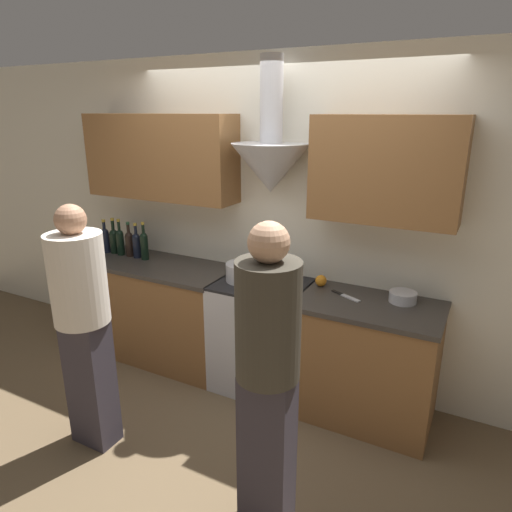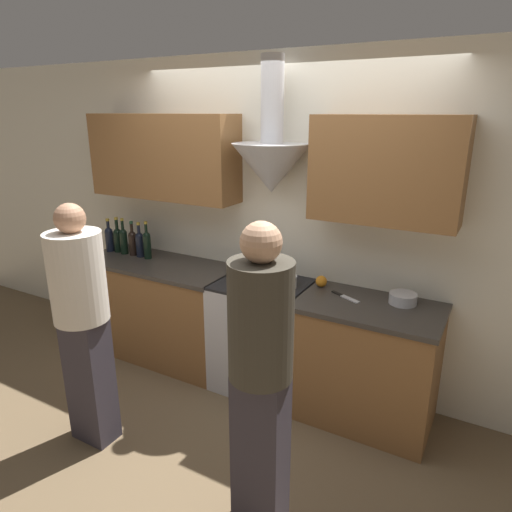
{
  "view_description": "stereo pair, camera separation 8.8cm",
  "coord_description": "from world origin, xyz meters",
  "px_view_note": "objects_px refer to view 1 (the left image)",
  "views": [
    {
      "loc": [
        1.5,
        -2.64,
        2.17
      ],
      "look_at": [
        0.0,
        0.2,
        1.15
      ],
      "focal_mm": 32.0,
      "sensor_mm": 36.0,
      "label": 1
    },
    {
      "loc": [
        1.57,
        -2.6,
        2.17
      ],
      "look_at": [
        0.0,
        0.2,
        1.15
      ],
      "focal_mm": 32.0,
      "sensor_mm": 36.0,
      "label": 2
    }
  ],
  "objects_px": {
    "wine_bottle_4": "(137,244)",
    "saucepan": "(403,297)",
    "stock_pot": "(243,272)",
    "wine_bottle_0": "(105,239)",
    "wine_bottle_2": "(120,241)",
    "person_foreground_left": "(83,319)",
    "mixing_bowl": "(282,281)",
    "wine_bottle_5": "(144,244)",
    "person_foreground_right": "(268,371)",
    "orange_fruit": "(321,281)",
    "stove_range": "(262,335)",
    "wine_bottle_1": "(114,239)",
    "wine_bottle_3": "(129,243)"
  },
  "relations": [
    {
      "from": "wine_bottle_1",
      "to": "mixing_bowl",
      "type": "distance_m",
      "value": 1.75
    },
    {
      "from": "wine_bottle_3",
      "to": "mixing_bowl",
      "type": "bearing_deg",
      "value": -1.44
    },
    {
      "from": "wine_bottle_0",
      "to": "mixing_bowl",
      "type": "distance_m",
      "value": 1.83
    },
    {
      "from": "orange_fruit",
      "to": "person_foreground_left",
      "type": "relative_size",
      "value": 0.05
    },
    {
      "from": "wine_bottle_2",
      "to": "orange_fruit",
      "type": "relative_size",
      "value": 3.91
    },
    {
      "from": "stove_range",
      "to": "stock_pot",
      "type": "bearing_deg",
      "value": -174.08
    },
    {
      "from": "wine_bottle_5",
      "to": "stove_range",
      "type": "bearing_deg",
      "value": -2.01
    },
    {
      "from": "wine_bottle_0",
      "to": "wine_bottle_4",
      "type": "relative_size",
      "value": 0.99
    },
    {
      "from": "stove_range",
      "to": "wine_bottle_3",
      "type": "distance_m",
      "value": 1.51
    },
    {
      "from": "wine_bottle_5",
      "to": "person_foreground_right",
      "type": "height_order",
      "value": "person_foreground_right"
    },
    {
      "from": "wine_bottle_5",
      "to": "person_foreground_right",
      "type": "xyz_separation_m",
      "value": [
        1.83,
        -1.22,
        -0.09
      ]
    },
    {
      "from": "mixing_bowl",
      "to": "saucepan",
      "type": "height_order",
      "value": "mixing_bowl"
    },
    {
      "from": "person_foreground_left",
      "to": "wine_bottle_2",
      "type": "bearing_deg",
      "value": 124.0
    },
    {
      "from": "wine_bottle_3",
      "to": "wine_bottle_4",
      "type": "height_order",
      "value": "same"
    },
    {
      "from": "saucepan",
      "to": "wine_bottle_3",
      "type": "bearing_deg",
      "value": -178.16
    },
    {
      "from": "stock_pot",
      "to": "mixing_bowl",
      "type": "xyz_separation_m",
      "value": [
        0.31,
        0.03,
        -0.03
      ]
    },
    {
      "from": "orange_fruit",
      "to": "person_foreground_right",
      "type": "relative_size",
      "value": 0.05
    },
    {
      "from": "saucepan",
      "to": "person_foreground_right",
      "type": "xyz_separation_m",
      "value": [
        -0.4,
        -1.31,
        0.02
      ]
    },
    {
      "from": "wine_bottle_0",
      "to": "orange_fruit",
      "type": "xyz_separation_m",
      "value": [
        2.1,
        0.12,
        -0.09
      ]
    },
    {
      "from": "wine_bottle_0",
      "to": "wine_bottle_2",
      "type": "bearing_deg",
      "value": 2.22
    },
    {
      "from": "stove_range",
      "to": "person_foreground_left",
      "type": "xyz_separation_m",
      "value": [
        -0.7,
        -1.13,
        0.46
      ]
    },
    {
      "from": "wine_bottle_2",
      "to": "wine_bottle_4",
      "type": "xyz_separation_m",
      "value": [
        0.19,
        0.0,
        -0.01
      ]
    },
    {
      "from": "wine_bottle_0",
      "to": "stock_pot",
      "type": "bearing_deg",
      "value": -2.13
    },
    {
      "from": "stock_pot",
      "to": "person_foreground_left",
      "type": "bearing_deg",
      "value": -116.03
    },
    {
      "from": "mixing_bowl",
      "to": "person_foreground_right",
      "type": "bearing_deg",
      "value": -68.38
    },
    {
      "from": "wine_bottle_2",
      "to": "wine_bottle_4",
      "type": "bearing_deg",
      "value": 1.35
    },
    {
      "from": "wine_bottle_1",
      "to": "wine_bottle_4",
      "type": "bearing_deg",
      "value": -2.68
    },
    {
      "from": "wine_bottle_4",
      "to": "saucepan",
      "type": "distance_m",
      "value": 2.34
    },
    {
      "from": "wine_bottle_0",
      "to": "wine_bottle_5",
      "type": "distance_m",
      "value": 0.47
    },
    {
      "from": "wine_bottle_2",
      "to": "orange_fruit",
      "type": "height_order",
      "value": "wine_bottle_2"
    },
    {
      "from": "stove_range",
      "to": "wine_bottle_2",
      "type": "xyz_separation_m",
      "value": [
        -1.49,
        0.05,
        0.58
      ]
    },
    {
      "from": "wine_bottle_2",
      "to": "person_foreground_left",
      "type": "distance_m",
      "value": 1.42
    },
    {
      "from": "wine_bottle_2",
      "to": "orange_fruit",
      "type": "xyz_separation_m",
      "value": [
        1.92,
        0.11,
        -0.09
      ]
    },
    {
      "from": "stock_pot",
      "to": "person_foreground_right",
      "type": "relative_size",
      "value": 0.16
    },
    {
      "from": "wine_bottle_0",
      "to": "person_foreground_left",
      "type": "bearing_deg",
      "value": -50.23
    },
    {
      "from": "wine_bottle_4",
      "to": "person_foreground_right",
      "type": "height_order",
      "value": "person_foreground_right"
    },
    {
      "from": "wine_bottle_2",
      "to": "person_foreground_right",
      "type": "relative_size",
      "value": 0.2
    },
    {
      "from": "wine_bottle_2",
      "to": "mixing_bowl",
      "type": "height_order",
      "value": "wine_bottle_2"
    },
    {
      "from": "wine_bottle_3",
      "to": "person_foreground_right",
      "type": "distance_m",
      "value": 2.37
    },
    {
      "from": "wine_bottle_2",
      "to": "orange_fruit",
      "type": "bearing_deg",
      "value": 3.26
    },
    {
      "from": "orange_fruit",
      "to": "person_foreground_right",
      "type": "distance_m",
      "value": 1.35
    },
    {
      "from": "saucepan",
      "to": "wine_bottle_5",
      "type": "bearing_deg",
      "value": -177.66
    },
    {
      "from": "stock_pot",
      "to": "orange_fruit",
      "type": "xyz_separation_m",
      "value": [
        0.58,
        0.17,
        -0.03
      ]
    },
    {
      "from": "wine_bottle_0",
      "to": "wine_bottle_1",
      "type": "xyz_separation_m",
      "value": [
        0.09,
        0.02,
        -0.0
      ]
    },
    {
      "from": "stock_pot",
      "to": "wine_bottle_0",
      "type": "bearing_deg",
      "value": 177.87
    },
    {
      "from": "wine_bottle_1",
      "to": "wine_bottle_3",
      "type": "distance_m",
      "value": 0.2
    },
    {
      "from": "stove_range",
      "to": "stock_pot",
      "type": "height_order",
      "value": "stock_pot"
    },
    {
      "from": "wine_bottle_0",
      "to": "stock_pot",
      "type": "height_order",
      "value": "wine_bottle_0"
    },
    {
      "from": "wine_bottle_4",
      "to": "orange_fruit",
      "type": "bearing_deg",
      "value": 3.47
    },
    {
      "from": "stock_pot",
      "to": "mixing_bowl",
      "type": "distance_m",
      "value": 0.32
    }
  ]
}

